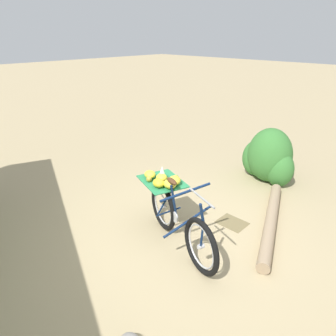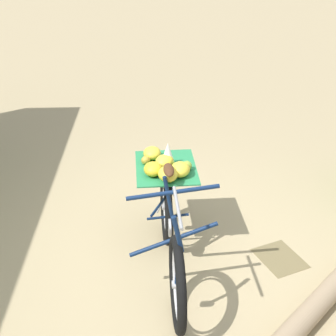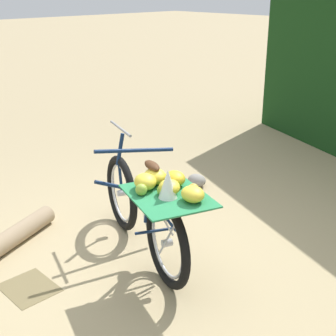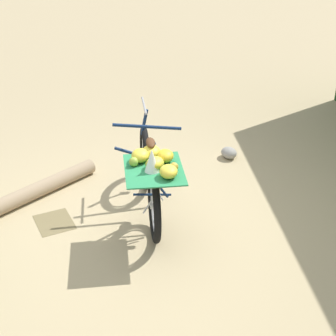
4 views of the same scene
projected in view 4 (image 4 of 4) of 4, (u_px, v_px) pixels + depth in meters
name	position (u px, v px, depth m)	size (l,w,h in m)	color
ground_plane	(164.00, 218.00, 5.32)	(60.00, 60.00, 0.00)	tan
bicycle	(150.00, 174.00, 5.12)	(1.78, 0.95, 1.03)	black
fallen_log	(10.00, 202.00, 5.43)	(0.18, 0.18, 2.29)	#9E8466
path_stone	(229.00, 153.00, 6.56)	(0.23, 0.19, 0.14)	gray
leaf_litter_patch	(54.00, 222.00, 5.24)	(0.44, 0.36, 0.01)	olive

